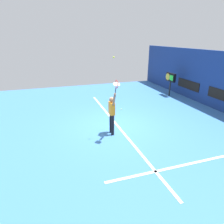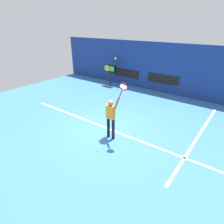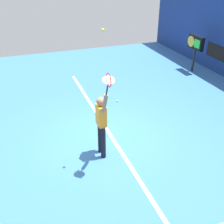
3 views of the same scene
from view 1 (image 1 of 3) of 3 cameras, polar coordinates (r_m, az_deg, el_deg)
name	(u,v)px [view 1 (image 1 of 3)]	position (r m, az deg, el deg)	size (l,w,h in m)	color
ground_plane	(114,126)	(9.46, 0.46, -4.14)	(18.00, 18.00, 0.00)	#3870B2
sponsor_banner_center	(223,96)	(12.64, 29.64, 4.18)	(2.20, 0.03, 0.60)	black
sponsor_banner_portside	(188,85)	(14.76, 21.28, 7.45)	(2.20, 0.03, 0.60)	black
court_baseline	(117,126)	(9.51, 1.57, -3.95)	(10.00, 0.10, 0.01)	white
court_sideline	(202,161)	(7.63, 24.69, -12.88)	(0.10, 7.00, 0.01)	white
tennis_player	(112,112)	(8.35, -0.02, -0.11)	(0.70, 0.31, 1.96)	black
tennis_racket	(116,85)	(7.45, 1.29, 7.90)	(0.41, 0.27, 0.62)	black
tennis_ball	(114,57)	(7.63, 0.50, 15.65)	(0.07, 0.07, 0.07)	#CCE033
scoreboard_clock	(171,78)	(14.81, 16.72, 9.41)	(0.96, 0.20, 1.64)	black
spare_ball	(121,109)	(11.57, 2.76, 0.83)	(0.07, 0.07, 0.07)	#CCE033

